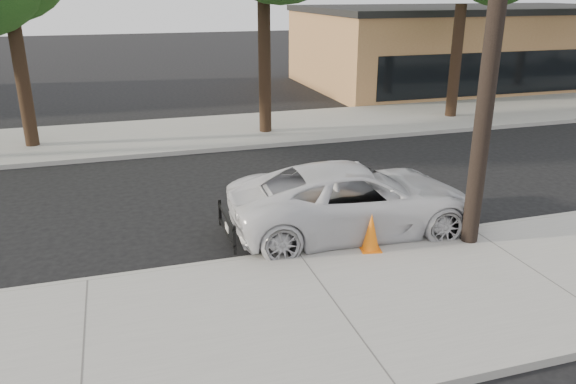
# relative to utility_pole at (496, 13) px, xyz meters

# --- Properties ---
(ground) EXTENTS (120.00, 120.00, 0.00)m
(ground) POSITION_rel_utility_pole_xyz_m (-3.60, 2.70, -4.70)
(ground) COLOR black
(ground) RESTS_ON ground
(near_sidewalk) EXTENTS (90.00, 4.40, 0.15)m
(near_sidewalk) POSITION_rel_utility_pole_xyz_m (-3.60, -1.60, -4.62)
(near_sidewalk) COLOR gray
(near_sidewalk) RESTS_ON ground
(far_sidewalk) EXTENTS (90.00, 5.00, 0.15)m
(far_sidewalk) POSITION_rel_utility_pole_xyz_m (-3.60, 11.20, -4.62)
(far_sidewalk) COLOR gray
(far_sidewalk) RESTS_ON ground
(curb_near) EXTENTS (90.00, 0.12, 0.16)m
(curb_near) POSITION_rel_utility_pole_xyz_m (-3.60, 0.60, -4.62)
(curb_near) COLOR #9E9B93
(curb_near) RESTS_ON ground
(building_main) EXTENTS (18.00, 10.00, 4.00)m
(building_main) POSITION_rel_utility_pole_xyz_m (12.40, 18.70, -2.70)
(building_main) COLOR #A76F45
(building_main) RESTS_ON ground
(utility_pole) EXTENTS (1.40, 0.34, 9.00)m
(utility_pole) POSITION_rel_utility_pole_xyz_m (0.00, 0.00, 0.00)
(utility_pole) COLOR black
(utility_pole) RESTS_ON near_sidewalk
(police_cruiser) EXTENTS (5.63, 2.83, 1.53)m
(police_cruiser) POSITION_rel_utility_pole_xyz_m (-1.99, 1.46, -3.93)
(police_cruiser) COLOR silver
(police_cruiser) RESTS_ON ground
(traffic_cone) EXTENTS (0.47, 0.47, 0.78)m
(traffic_cone) POSITION_rel_utility_pole_xyz_m (-2.17, 0.20, -4.17)
(traffic_cone) COLOR orange
(traffic_cone) RESTS_ON near_sidewalk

